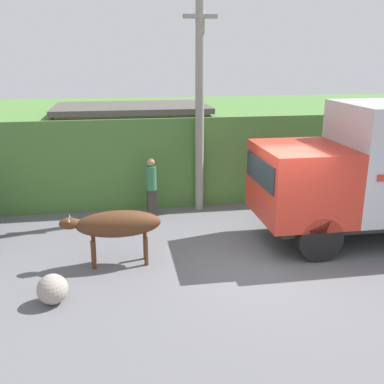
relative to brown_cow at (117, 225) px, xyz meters
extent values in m
plane|color=slate|center=(3.18, -0.54, -0.91)|extent=(60.00, 60.00, 0.00)
cube|color=#4C7A38|center=(3.18, 6.81, 0.41)|extent=(32.00, 6.56, 2.64)
cube|color=#C6B793|center=(0.58, 5.03, 0.45)|extent=(4.35, 2.40, 2.71)
cube|color=#4C4742|center=(0.58, 5.03, 1.88)|extent=(4.65, 2.70, 0.16)
cube|color=red|center=(4.25, 0.45, 0.62)|extent=(1.95, 2.25, 1.67)
cube|color=#232D38|center=(3.25, 0.45, 0.92)|extent=(0.04, 1.91, 0.59)
cylinder|color=black|center=(4.34, -0.43, -0.40)|extent=(1.02, 0.49, 1.02)
ellipsoid|color=#512D19|center=(0.04, 0.00, 0.02)|extent=(1.79, 0.58, 0.58)
ellipsoid|color=#512D19|center=(-0.96, 0.00, 0.09)|extent=(0.43, 0.25, 0.25)
cone|color=#B7AD93|center=(-0.96, -0.10, 0.21)|extent=(0.06, 0.06, 0.11)
cone|color=#B7AD93|center=(-0.96, 0.10, 0.21)|extent=(0.06, 0.06, 0.11)
cylinder|color=#512D19|center=(-0.51, -0.16, -0.59)|extent=(0.09, 0.09, 0.63)
cylinder|color=#512D19|center=(-0.51, 0.16, -0.59)|extent=(0.09, 0.09, 0.63)
cylinder|color=#512D19|center=(0.60, -0.16, -0.59)|extent=(0.09, 0.09, 0.63)
cylinder|color=#512D19|center=(0.60, 0.16, -0.59)|extent=(0.09, 0.09, 0.63)
cube|color=#38332D|center=(0.97, 2.89, -0.52)|extent=(0.27, 0.21, 0.77)
cylinder|color=#33724C|center=(0.97, 2.89, 0.20)|extent=(0.35, 0.35, 0.67)
sphere|color=#A87A56|center=(0.97, 2.89, 0.64)|extent=(0.22, 0.22, 0.22)
cylinder|color=gray|center=(2.39, 3.32, 2.11)|extent=(0.24, 0.24, 6.03)
cube|color=gray|center=(2.39, 3.32, 4.40)|extent=(0.90, 0.19, 0.10)
sphere|color=gray|center=(-1.19, -1.43, -0.63)|extent=(0.56, 0.56, 0.56)
camera|label=1|loc=(0.11, -9.00, 3.45)|focal=42.00mm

